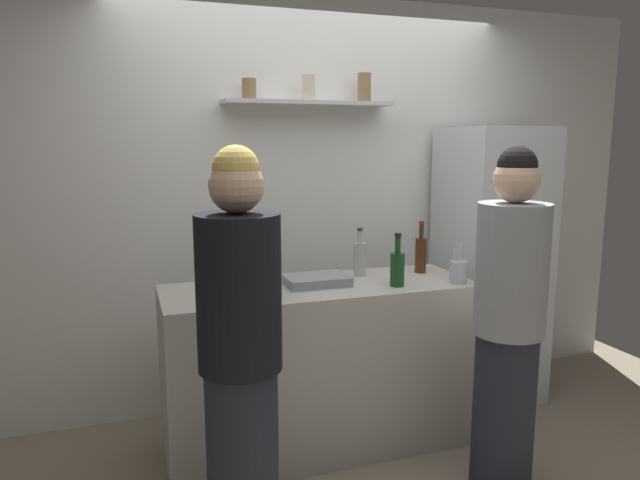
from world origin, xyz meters
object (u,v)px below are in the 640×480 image
object	(u,v)px
refrigerator	(490,264)
wine_bottle_pale_glass	(360,258)
wine_bottle_green_glass	(397,267)
baking_pan	(316,280)
wine_bottle_dark_glass	(274,272)
wine_bottle_amber_glass	(421,253)
water_bottle_plastic	(227,274)
person_grey_hoodie	(508,325)
person_blonde	(240,358)
utensil_holder	(458,272)

from	to	relation	value
refrigerator	wine_bottle_pale_glass	world-z (taller)	refrigerator
wine_bottle_green_glass	wine_bottle_pale_glass	size ratio (longest dim) A/B	1.03
baking_pan	wine_bottle_dark_glass	distance (m)	0.34
wine_bottle_amber_glass	water_bottle_plastic	world-z (taller)	wine_bottle_amber_glass
baking_pan	water_bottle_plastic	size ratio (longest dim) A/B	1.55
wine_bottle_pale_glass	baking_pan	bearing A→B (deg)	-157.79
person_grey_hoodie	person_blonde	size ratio (longest dim) A/B	1.00
utensil_holder	wine_bottle_dark_glass	distance (m)	1.04
wine_bottle_amber_glass	water_bottle_plastic	bearing A→B (deg)	-176.44
wine_bottle_amber_glass	person_blonde	xyz separation A→B (m)	(-1.25, -0.80, -0.21)
baking_pan	wine_bottle_green_glass	distance (m)	0.44
wine_bottle_pale_glass	wine_bottle_green_glass	bearing A→B (deg)	-71.94
refrigerator	water_bottle_plastic	xyz separation A→B (m)	(-1.80, -0.27, 0.13)
wine_bottle_amber_glass	person_grey_hoodie	distance (m)	0.81
wine_bottle_green_glass	person_grey_hoodie	size ratio (longest dim) A/B	0.17
refrigerator	wine_bottle_pale_glass	xyz separation A→B (m)	(-1.01, -0.16, 0.14)
wine_bottle_dark_glass	water_bottle_plastic	size ratio (longest dim) A/B	1.48
baking_pan	wine_bottle_green_glass	size ratio (longest dim) A/B	1.18
wine_bottle_amber_glass	person_grey_hoodie	world-z (taller)	person_grey_hoodie
wine_bottle_green_glass	water_bottle_plastic	world-z (taller)	wine_bottle_green_glass
wine_bottle_pale_glass	person_blonde	world-z (taller)	person_blonde
wine_bottle_amber_glass	refrigerator	bearing A→B (deg)	17.55
person_grey_hoodie	person_blonde	distance (m)	1.31
person_grey_hoodie	person_blonde	bearing A→B (deg)	-172.17
person_blonde	wine_bottle_pale_glass	bearing A→B (deg)	-118.80
wine_bottle_dark_glass	refrigerator	bearing A→B (deg)	15.52
utensil_holder	wine_bottle_green_glass	size ratio (longest dim) A/B	0.78
utensil_holder	wine_bottle_dark_glass	world-z (taller)	wine_bottle_dark_glass
baking_pan	person_grey_hoodie	size ratio (longest dim) A/B	0.20
wine_bottle_amber_glass	person_blonde	distance (m)	1.50
baking_pan	person_grey_hoodie	xyz separation A→B (m)	(0.74, -0.69, -0.12)
wine_bottle_dark_glass	person_grey_hoodie	size ratio (longest dim) A/B	0.19
refrigerator	baking_pan	bearing A→B (deg)	-167.79
baking_pan	utensil_holder	bearing A→B (deg)	-15.61
wine_bottle_green_glass	water_bottle_plastic	distance (m)	0.91
utensil_holder	water_bottle_plastic	xyz separation A→B (m)	(-1.25, 0.22, 0.03)
wine_bottle_dark_glass	wine_bottle_pale_glass	size ratio (longest dim) A/B	1.16
refrigerator	wine_bottle_pale_glass	bearing A→B (deg)	-171.03
wine_bottle_dark_glass	wine_bottle_pale_glass	world-z (taller)	wine_bottle_dark_glass
wine_bottle_green_glass	person_grey_hoodie	xyz separation A→B (m)	(0.34, -0.52, -0.20)
wine_bottle_amber_glass	wine_bottle_dark_glass	bearing A→B (deg)	-165.83
wine_bottle_green_glass	wine_bottle_pale_glass	xyz separation A→B (m)	(-0.10, 0.29, 0.00)
refrigerator	person_grey_hoodie	bearing A→B (deg)	-120.49
refrigerator	person_blonde	size ratio (longest dim) A/B	1.06
wine_bottle_dark_glass	person_grey_hoodie	bearing A→B (deg)	-27.50
wine_bottle_dark_glass	person_grey_hoodie	xyz separation A→B (m)	(1.02, -0.53, -0.22)
baking_pan	person_grey_hoodie	distance (m)	1.02
utensil_holder	person_blonde	world-z (taller)	person_blonde
baking_pan	wine_bottle_pale_glass	bearing A→B (deg)	22.21
refrigerator	person_blonde	xyz separation A→B (m)	(-1.88, -1.00, -0.06)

